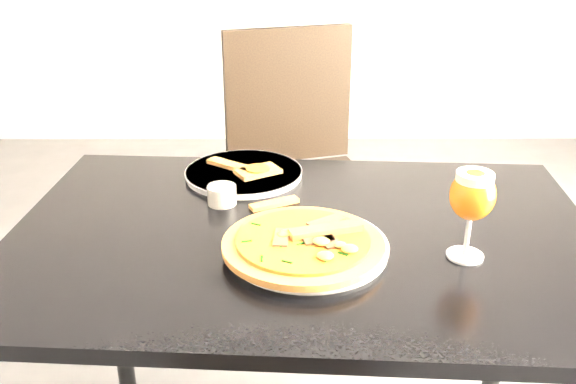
{
  "coord_description": "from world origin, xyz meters",
  "views": [
    {
      "loc": [
        0.19,
        -0.83,
        1.36
      ],
      "look_at": [
        0.2,
        0.35,
        0.83
      ],
      "focal_mm": 40.0,
      "sensor_mm": 36.0,
      "label": 1
    }
  ],
  "objects_px": {
    "dining_table": "(303,269)",
    "beer_glass": "(473,196)",
    "chair_far": "(300,169)",
    "pizza": "(304,243)"
  },
  "relations": [
    {
      "from": "dining_table",
      "to": "pizza",
      "type": "bearing_deg",
      "value": -87.1
    },
    {
      "from": "pizza",
      "to": "beer_glass",
      "type": "distance_m",
      "value": 0.32
    },
    {
      "from": "pizza",
      "to": "beer_glass",
      "type": "xyz_separation_m",
      "value": [
        0.31,
        -0.01,
        0.1
      ]
    },
    {
      "from": "dining_table",
      "to": "beer_glass",
      "type": "relative_size",
      "value": 7.06
    },
    {
      "from": "dining_table",
      "to": "beer_glass",
      "type": "height_order",
      "value": "beer_glass"
    },
    {
      "from": "dining_table",
      "to": "pizza",
      "type": "xyz_separation_m",
      "value": [
        -0.0,
        -0.1,
        0.12
      ]
    },
    {
      "from": "chair_far",
      "to": "dining_table",
      "type": "bearing_deg",
      "value": -107.41
    },
    {
      "from": "dining_table",
      "to": "chair_far",
      "type": "bearing_deg",
      "value": 92.82
    },
    {
      "from": "chair_far",
      "to": "beer_glass",
      "type": "bearing_deg",
      "value": -89.05
    },
    {
      "from": "beer_glass",
      "to": "pizza",
      "type": "bearing_deg",
      "value": 178.82
    }
  ]
}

